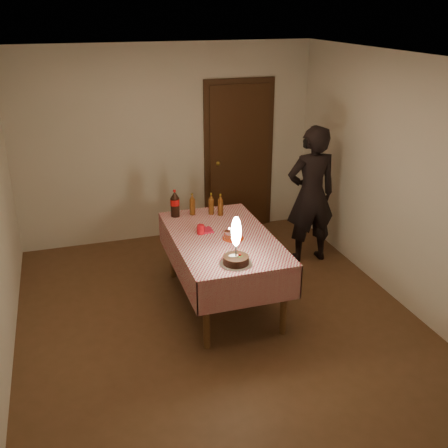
{
  "coord_description": "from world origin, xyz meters",
  "views": [
    {
      "loc": [
        -1.34,
        -4.49,
        3.02
      ],
      "look_at": [
        0.15,
        0.21,
        0.95
      ],
      "focal_mm": 42.0,
      "sensor_mm": 36.0,
      "label": 1
    }
  ],
  "objects_px": {
    "clear_cup": "(227,235)",
    "cola_bottle": "(175,204)",
    "red_plate": "(233,238)",
    "birthday_cake": "(236,251)",
    "amber_bottle_mid": "(211,204)",
    "dining_table": "(223,245)",
    "red_cup": "(201,229)",
    "amber_bottle_right": "(220,205)",
    "amber_bottle_left": "(192,205)",
    "photographer": "(311,195)"
  },
  "relations": [
    {
      "from": "dining_table",
      "to": "red_plate",
      "type": "height_order",
      "value": "red_plate"
    },
    {
      "from": "amber_bottle_mid",
      "to": "amber_bottle_left",
      "type": "bearing_deg",
      "value": 166.37
    },
    {
      "from": "cola_bottle",
      "to": "amber_bottle_mid",
      "type": "relative_size",
      "value": 1.25
    },
    {
      "from": "amber_bottle_right",
      "to": "red_plate",
      "type": "bearing_deg",
      "value": -95.89
    },
    {
      "from": "red_plate",
      "to": "amber_bottle_mid",
      "type": "distance_m",
      "value": 0.74
    },
    {
      "from": "dining_table",
      "to": "amber_bottle_mid",
      "type": "bearing_deg",
      "value": 84.24
    },
    {
      "from": "red_plate",
      "to": "amber_bottle_right",
      "type": "bearing_deg",
      "value": 84.11
    },
    {
      "from": "red_cup",
      "to": "amber_bottle_left",
      "type": "xyz_separation_m",
      "value": [
        0.05,
        0.56,
        0.07
      ]
    },
    {
      "from": "amber_bottle_left",
      "to": "photographer",
      "type": "bearing_deg",
      "value": 0.05
    },
    {
      "from": "clear_cup",
      "to": "amber_bottle_right",
      "type": "relative_size",
      "value": 0.35
    },
    {
      "from": "amber_bottle_right",
      "to": "photographer",
      "type": "height_order",
      "value": "photographer"
    },
    {
      "from": "dining_table",
      "to": "red_cup",
      "type": "distance_m",
      "value": 0.28
    },
    {
      "from": "clear_cup",
      "to": "amber_bottle_left",
      "type": "relative_size",
      "value": 0.35
    },
    {
      "from": "dining_table",
      "to": "cola_bottle",
      "type": "bearing_deg",
      "value": 116.33
    },
    {
      "from": "cola_bottle",
      "to": "photographer",
      "type": "distance_m",
      "value": 1.7
    },
    {
      "from": "birthday_cake",
      "to": "clear_cup",
      "type": "height_order",
      "value": "birthday_cake"
    },
    {
      "from": "dining_table",
      "to": "red_cup",
      "type": "xyz_separation_m",
      "value": [
        -0.2,
        0.13,
        0.16
      ]
    },
    {
      "from": "birthday_cake",
      "to": "cola_bottle",
      "type": "relative_size",
      "value": 1.49
    },
    {
      "from": "red_cup",
      "to": "photographer",
      "type": "distance_m",
      "value": 1.65
    },
    {
      "from": "red_plate",
      "to": "amber_bottle_right",
      "type": "xyz_separation_m",
      "value": [
        0.07,
        0.67,
        0.11
      ]
    },
    {
      "from": "birthday_cake",
      "to": "amber_bottle_mid",
      "type": "bearing_deg",
      "value": 84.02
    },
    {
      "from": "red_plate",
      "to": "clear_cup",
      "type": "bearing_deg",
      "value": 176.67
    },
    {
      "from": "birthday_cake",
      "to": "red_plate",
      "type": "relative_size",
      "value": 2.15
    },
    {
      "from": "dining_table",
      "to": "clear_cup",
      "type": "xyz_separation_m",
      "value": [
        0.02,
        -0.09,
        0.15
      ]
    },
    {
      "from": "amber_bottle_mid",
      "to": "photographer",
      "type": "distance_m",
      "value": 1.29
    },
    {
      "from": "clear_cup",
      "to": "cola_bottle",
      "type": "height_order",
      "value": "cola_bottle"
    },
    {
      "from": "cola_bottle",
      "to": "amber_bottle_right",
      "type": "xyz_separation_m",
      "value": [
        0.5,
        -0.12,
        -0.03
      ]
    },
    {
      "from": "red_cup",
      "to": "amber_bottle_mid",
      "type": "relative_size",
      "value": 0.39
    },
    {
      "from": "red_cup",
      "to": "cola_bottle",
      "type": "relative_size",
      "value": 0.31
    },
    {
      "from": "red_cup",
      "to": "amber_bottle_mid",
      "type": "xyz_separation_m",
      "value": [
        0.26,
        0.51,
        0.07
      ]
    },
    {
      "from": "red_cup",
      "to": "amber_bottle_left",
      "type": "height_order",
      "value": "amber_bottle_left"
    },
    {
      "from": "red_cup",
      "to": "amber_bottle_right",
      "type": "relative_size",
      "value": 0.39
    },
    {
      "from": "photographer",
      "to": "dining_table",
      "type": "bearing_deg",
      "value": -152.92
    },
    {
      "from": "amber_bottle_left",
      "to": "amber_bottle_mid",
      "type": "xyz_separation_m",
      "value": [
        0.21,
        -0.05,
        0.0
      ]
    },
    {
      "from": "birthday_cake",
      "to": "amber_bottle_left",
      "type": "height_order",
      "value": "birthday_cake"
    },
    {
      "from": "birthday_cake",
      "to": "clear_cup",
      "type": "distance_m",
      "value": 0.56
    },
    {
      "from": "amber_bottle_left",
      "to": "amber_bottle_mid",
      "type": "distance_m",
      "value": 0.22
    },
    {
      "from": "red_cup",
      "to": "photographer",
      "type": "height_order",
      "value": "photographer"
    },
    {
      "from": "birthday_cake",
      "to": "photographer",
      "type": "relative_size",
      "value": 0.27
    },
    {
      "from": "red_plate",
      "to": "photographer",
      "type": "relative_size",
      "value": 0.13
    },
    {
      "from": "clear_cup",
      "to": "amber_bottle_mid",
      "type": "bearing_deg",
      "value": 86.77
    },
    {
      "from": "clear_cup",
      "to": "dining_table",
      "type": "bearing_deg",
      "value": 105.52
    },
    {
      "from": "amber_bottle_left",
      "to": "red_cup",
      "type": "bearing_deg",
      "value": -95.38
    },
    {
      "from": "clear_cup",
      "to": "amber_bottle_left",
      "type": "xyz_separation_m",
      "value": [
        -0.17,
        0.78,
        0.07
      ]
    },
    {
      "from": "amber_bottle_mid",
      "to": "photographer",
      "type": "relative_size",
      "value": 0.15
    },
    {
      "from": "birthday_cake",
      "to": "photographer",
      "type": "height_order",
      "value": "photographer"
    },
    {
      "from": "clear_cup",
      "to": "amber_bottle_mid",
      "type": "xyz_separation_m",
      "value": [
        0.04,
        0.73,
        0.07
      ]
    },
    {
      "from": "cola_bottle",
      "to": "dining_table",
      "type": "bearing_deg",
      "value": -63.67
    },
    {
      "from": "clear_cup",
      "to": "amber_bottle_right",
      "type": "bearing_deg",
      "value": 78.7
    },
    {
      "from": "birthday_cake",
      "to": "amber_bottle_left",
      "type": "bearing_deg",
      "value": 93.35
    }
  ]
}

